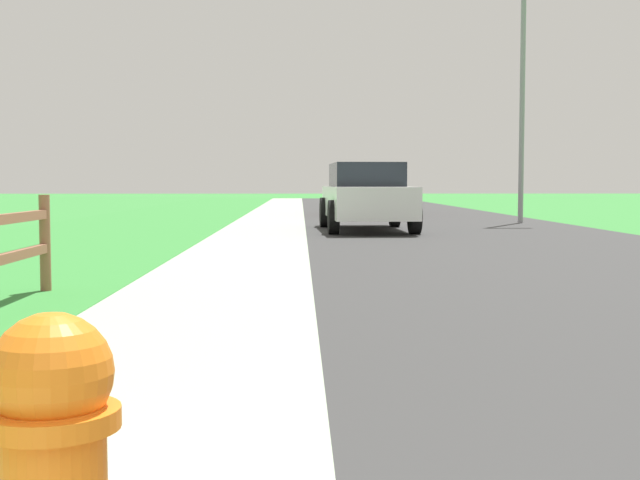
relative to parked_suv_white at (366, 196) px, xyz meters
The scene contains 7 objects.
ground_plane 4.79m from the parked_suv_white, 107.27° to the left, with size 120.00×120.00×0.00m, color #348235.
road_asphalt 6.89m from the parked_suv_white, 72.15° to the left, with size 7.00×66.00×0.01m, color #323232.
curb_concrete 7.90m from the parked_suv_white, 124.07° to the left, with size 6.00×66.00×0.01m, color #9EB295.
grass_verge 8.82m from the parked_suv_white, 132.19° to the left, with size 5.00×66.00×0.00m, color #348235.
parked_suv_white is the anchor object (origin of this frame).
parked_car_red 9.81m from the parked_suv_white, 85.36° to the left, with size 2.17×4.59×1.44m.
street_lamp 6.70m from the parked_suv_white, 36.58° to the left, with size 1.17×0.20×7.45m.
Camera 1 is at (-0.13, 0.53, 1.12)m, focal length 48.44 mm.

